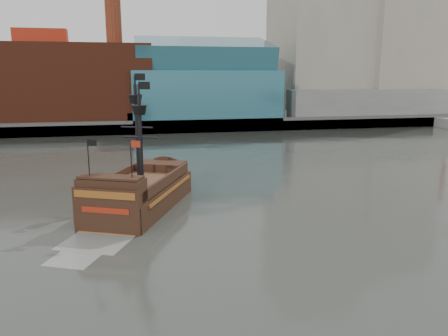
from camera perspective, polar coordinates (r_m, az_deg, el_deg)
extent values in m
plane|color=#2B2E28|center=(25.64, 1.08, -14.09)|extent=(400.00, 400.00, 0.00)
cube|color=slate|center=(114.97, -9.37, 6.87)|extent=(220.00, 60.00, 2.00)
cube|color=#4C4C49|center=(85.64, -8.41, 5.33)|extent=(220.00, 1.00, 2.60)
cube|color=maroon|center=(95.88, -22.40, 10.19)|extent=(42.00, 18.00, 15.00)
cube|color=#2D6878|center=(93.73, -2.63, 9.52)|extent=(30.00, 16.00, 10.00)
cube|color=#9D9682|center=(112.75, 12.47, 18.88)|extent=(20.00, 22.00, 46.00)
cube|color=gray|center=(117.34, 21.58, 16.10)|extent=(18.00, 18.00, 38.00)
cube|color=#9D9682|center=(132.58, 13.52, 19.09)|extent=(24.00, 20.00, 52.00)
cube|color=slate|center=(103.36, 19.26, 8.00)|extent=(40.00, 6.00, 6.00)
cube|color=#2D6878|center=(93.70, -2.68, 14.42)|extent=(28.00, 14.94, 8.78)
cube|color=slate|center=(133.73, 26.81, 7.54)|extent=(4.00, 4.00, 3.00)
cube|color=black|center=(38.49, -10.72, -4.20)|extent=(9.90, 13.61, 2.72)
cube|color=#50321D|center=(38.10, -10.81, -2.01)|extent=(8.91, 12.25, 0.31)
cube|color=black|center=(42.56, -8.22, 0.08)|extent=(5.09, 4.11, 1.05)
cube|color=black|center=(33.12, -14.49, -2.93)|extent=(5.22, 3.56, 1.88)
cube|color=black|center=(32.77, -15.09, -6.18)|extent=(4.79, 2.33, 4.19)
cube|color=brown|center=(32.17, -15.37, -3.42)|extent=(4.34, 2.00, 0.52)
cube|color=maroon|center=(32.49, -15.26, -5.38)|extent=(3.38, 1.57, 0.42)
cylinder|color=black|center=(39.06, -11.30, 4.66)|extent=(0.39, 0.39, 8.17)
cylinder|color=black|center=(35.26, -10.83, 3.37)|extent=(0.39, 0.39, 7.54)
cone|color=black|center=(38.80, -11.48, 8.80)|extent=(1.52, 1.52, 0.73)
cone|color=black|center=(34.97, -10.99, 7.44)|extent=(1.52, 1.52, 0.73)
cube|color=black|center=(38.56, -10.94, 11.61)|extent=(0.87, 0.41, 0.58)
cube|color=black|center=(34.69, -10.39, 10.55)|extent=(0.87, 0.41, 0.58)
cube|color=#979C97|center=(31.73, -16.41, -9.27)|extent=(5.60, 5.26, 0.02)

